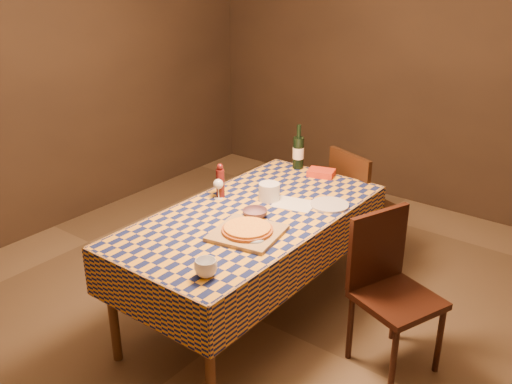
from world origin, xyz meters
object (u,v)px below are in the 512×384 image
at_px(white_plate, 330,205).
at_px(chair_right, 389,282).
at_px(pizza, 247,229).
at_px(cutting_board, 247,233).
at_px(dining_table, 251,225).
at_px(chair_far, 359,202).
at_px(bowl, 255,213).
at_px(wine_bottle, 298,152).

distance_m(white_plate, chair_right, 0.65).
relative_size(pizza, chair_right, 0.35).
xyz_separation_m(white_plate, chair_right, (0.55, -0.24, -0.25)).
bearing_deg(cutting_board, dining_table, 123.66).
bearing_deg(dining_table, chair_far, 79.93).
distance_m(pizza, chair_far, 1.35).
bearing_deg(pizza, cutting_board, -45.00).
bearing_deg(dining_table, cutting_board, -56.34).
xyz_separation_m(dining_table, bowl, (0.05, -0.02, 0.10)).
bearing_deg(wine_bottle, chair_right, -32.30).
height_order(dining_table, wine_bottle, wine_bottle).
distance_m(bowl, chair_right, 0.89).
bearing_deg(wine_bottle, chair_far, 28.43).
xyz_separation_m(bowl, chair_far, (0.14, 1.10, -0.27)).
height_order(dining_table, pizza, pizza).
height_order(cutting_board, bowl, bowl).
xyz_separation_m(cutting_board, chair_right, (0.72, 0.40, -0.26)).
distance_m(dining_table, bowl, 0.11).
relative_size(cutting_board, chair_far, 0.40).
height_order(cutting_board, white_plate, cutting_board).
xyz_separation_m(dining_table, chair_far, (0.19, 1.08, -0.17)).
distance_m(dining_table, cutting_board, 0.30).
bearing_deg(chair_right, chair_far, 126.68).
xyz_separation_m(pizza, wine_bottle, (-0.38, 1.10, 0.09)).
relative_size(white_plate, chair_far, 0.26).
relative_size(pizza, white_plate, 1.32).
xyz_separation_m(wine_bottle, white_plate, (0.55, -0.46, -0.12)).
bearing_deg(bowl, cutting_board, -62.66).
bearing_deg(wine_bottle, bowl, -73.01).
bearing_deg(dining_table, chair_right, 10.62).
bearing_deg(chair_far, white_plate, -78.79).
distance_m(pizza, white_plate, 0.66).
height_order(wine_bottle, chair_far, wine_bottle).
distance_m(bowl, chair_far, 1.15).
bearing_deg(wine_bottle, pizza, -70.84).
bearing_deg(dining_table, white_plate, 50.85).
relative_size(bowl, chair_far, 0.17).
bearing_deg(pizza, wine_bottle, 109.16).
bearing_deg(pizza, dining_table, 123.66).
relative_size(cutting_board, bowl, 2.42).
bearing_deg(wine_bottle, cutting_board, -70.84).
distance_m(pizza, bowl, 0.25).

